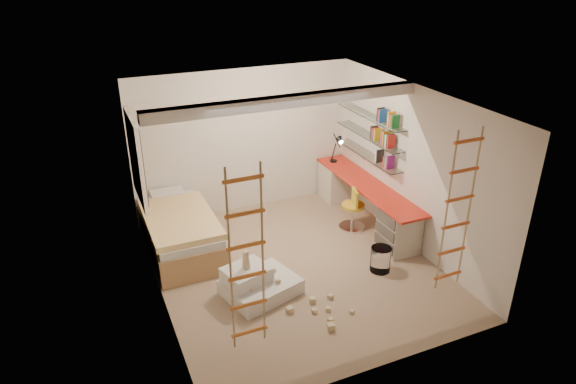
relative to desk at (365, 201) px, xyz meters
name	(u,v)px	position (x,y,z in m)	size (l,w,h in m)	color
floor	(296,268)	(-1.72, -0.86, -0.40)	(4.50, 4.50, 0.00)	#9A8163
ceiling_beam	(288,101)	(-1.72, -0.56, 2.12)	(4.00, 0.18, 0.16)	white
window_frame	(136,159)	(-3.69, 0.64, 1.15)	(0.06, 1.15, 1.35)	white
window_blind	(138,159)	(-3.65, 0.64, 1.15)	(0.02, 1.00, 1.20)	#4C2D1E
rope_ladder_left	(247,261)	(-3.07, -2.61, 1.11)	(0.41, 0.04, 2.13)	orange
rope_ladder_right	(458,212)	(-0.37, -2.61, 1.11)	(0.41, 0.04, 2.13)	#E15626
waste_bin	(381,259)	(-0.58, -1.42, -0.21)	(0.31, 0.31, 0.39)	white
desk	(365,201)	(0.00, 0.00, 0.00)	(0.56, 2.80, 0.75)	red
shelves	(369,136)	(0.15, 0.27, 1.10)	(0.25, 1.80, 0.71)	white
bed	(180,232)	(-3.20, 0.36, -0.07)	(1.02, 2.00, 0.69)	#AD7F51
task_lamp	(338,145)	(-0.05, 0.96, 0.73)	(0.14, 0.36, 0.57)	black
swivel_chair	(353,214)	(-0.32, -0.13, -0.13)	(0.55, 0.55, 0.76)	gold
play_platform	(257,284)	(-2.48, -1.23, -0.23)	(1.14, 1.00, 0.43)	silver
toy_blocks	(294,292)	(-2.11, -1.67, -0.20)	(1.26, 1.25, 0.70)	#CCB284
books	(369,129)	(0.15, 0.27, 1.22)	(0.14, 0.70, 0.92)	#8C1E7F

